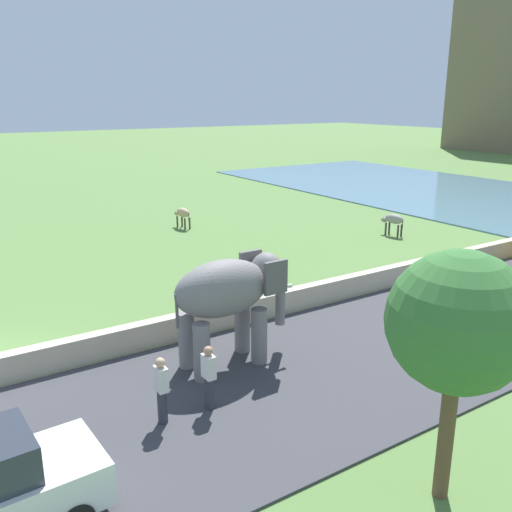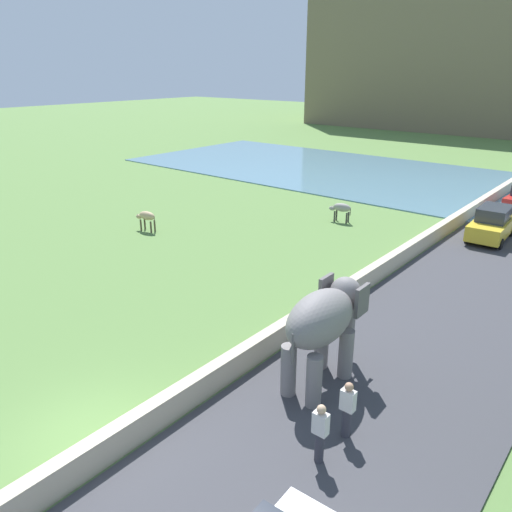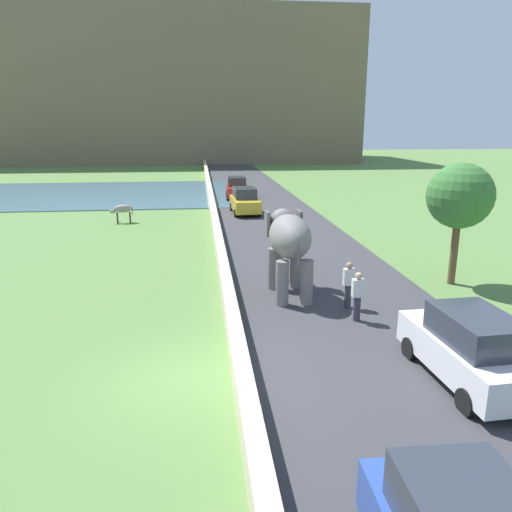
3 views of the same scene
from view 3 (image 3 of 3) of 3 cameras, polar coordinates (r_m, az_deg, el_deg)
The scene contains 13 objects.
ground_plane at distance 12.38m, azimuth -7.67°, elevation -13.93°, with size 220.00×220.00×0.00m, color #567A3D.
road_surface at distance 31.75m, azimuth 1.97°, elevation 4.23°, with size 7.00×120.00×0.06m, color #38383D.
barrier_wall at distance 29.39m, azimuth -4.81°, elevation 4.04°, with size 0.40×110.00×0.79m, color beige.
lake at distance 47.39m, azimuth -24.30°, elevation 6.51°, with size 36.00×18.00×0.08m, color slate.
hill_distant at distance 90.56m, azimuth -11.13°, elevation 18.32°, with size 64.00×28.00×23.22m, color #75664C.
elephant at distance 17.26m, azimuth 3.82°, elevation 1.82°, with size 1.45×3.47×2.99m.
person_beside_elephant at distance 16.49m, azimuth 10.72°, elevation -3.26°, with size 0.36×0.22×1.63m.
person_trailing at distance 15.44m, azimuth 11.75°, elevation -4.57°, with size 0.36×0.22×1.63m.
car_yellow at distance 33.89m, azimuth -1.30°, elevation 6.41°, with size 1.93×4.07×1.80m.
car_white at distance 12.73m, azimuth 23.69°, elevation -9.80°, with size 1.94×4.07×1.80m.
car_red at distance 41.13m, azimuth -2.25°, elevation 7.93°, with size 1.90×4.06×1.80m.
cow_grey at distance 31.92m, azimuth -15.31°, elevation 5.23°, with size 1.42×0.58×1.15m.
tree_near at distance 19.80m, azimuth 22.67°, elevation 6.41°, with size 2.44×2.44×4.65m.
Camera 3 is at (0.37, -10.84, 5.97)m, focal length 34.34 mm.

